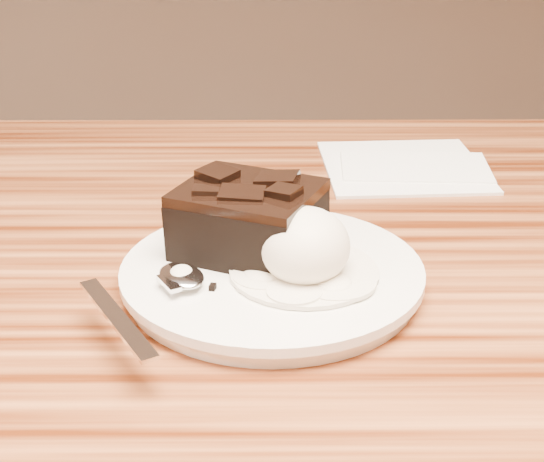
{
  "coord_description": "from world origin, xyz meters",
  "views": [
    {
      "loc": [
        0.07,
        -0.52,
        1.03
      ],
      "look_at": [
        0.07,
        0.0,
        0.79
      ],
      "focal_mm": 54.41,
      "sensor_mm": 36.0,
      "label": 1
    }
  ],
  "objects_px": {
    "spoon": "(182,278)",
    "napkin": "(403,165)",
    "brownie": "(249,223)",
    "ice_cream_scoop": "(305,246)",
    "plate": "(272,277)"
  },
  "relations": [
    {
      "from": "napkin",
      "to": "spoon",
      "type": "bearing_deg",
      "value": -125.16
    },
    {
      "from": "plate",
      "to": "spoon",
      "type": "height_order",
      "value": "spoon"
    },
    {
      "from": "plate",
      "to": "ice_cream_scoop",
      "type": "distance_m",
      "value": 0.04
    },
    {
      "from": "spoon",
      "to": "napkin",
      "type": "relative_size",
      "value": 1.05
    },
    {
      "from": "brownie",
      "to": "ice_cream_scoop",
      "type": "xyz_separation_m",
      "value": [
        0.04,
        -0.04,
        0.0
      ]
    },
    {
      "from": "napkin",
      "to": "brownie",
      "type": "bearing_deg",
      "value": -123.71
    },
    {
      "from": "ice_cream_scoop",
      "to": "spoon",
      "type": "relative_size",
      "value": 0.41
    },
    {
      "from": "plate",
      "to": "brownie",
      "type": "bearing_deg",
      "value": 123.28
    },
    {
      "from": "ice_cream_scoop",
      "to": "napkin",
      "type": "bearing_deg",
      "value": 67.23
    },
    {
      "from": "ice_cream_scoop",
      "to": "brownie",
      "type": "bearing_deg",
      "value": 135.5
    },
    {
      "from": "brownie",
      "to": "ice_cream_scoop",
      "type": "height_order",
      "value": "ice_cream_scoop"
    },
    {
      "from": "plate",
      "to": "ice_cream_scoop",
      "type": "relative_size",
      "value": 3.22
    },
    {
      "from": "plate",
      "to": "brownie",
      "type": "height_order",
      "value": "brownie"
    },
    {
      "from": "plate",
      "to": "napkin",
      "type": "relative_size",
      "value": 1.4
    },
    {
      "from": "plate",
      "to": "ice_cream_scoop",
      "type": "xyz_separation_m",
      "value": [
        0.02,
        -0.01,
        0.03
      ]
    }
  ]
}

